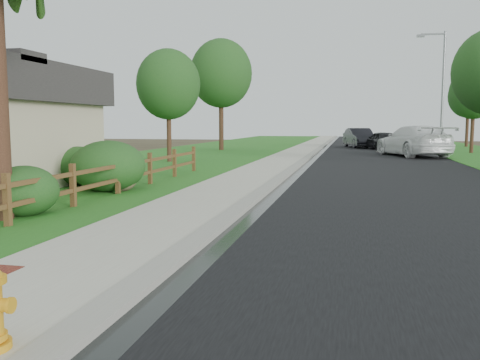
% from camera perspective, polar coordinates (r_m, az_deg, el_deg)
% --- Properties ---
extents(ground, '(120.00, 120.00, 0.00)m').
position_cam_1_polar(ground, '(6.78, -14.10, -11.41)').
color(ground, '#3A2F1F').
extents(road, '(8.00, 90.00, 0.02)m').
position_cam_1_polar(road, '(40.85, 14.72, 3.24)').
color(road, black).
rests_on(road, ground).
extents(curb, '(0.40, 90.00, 0.12)m').
position_cam_1_polar(curb, '(40.90, 8.83, 3.44)').
color(curb, gray).
rests_on(curb, ground).
extents(wet_gutter, '(0.50, 90.00, 0.00)m').
position_cam_1_polar(wet_gutter, '(40.88, 9.32, 3.38)').
color(wet_gutter, black).
rests_on(wet_gutter, road).
extents(sidewalk, '(2.20, 90.00, 0.10)m').
position_cam_1_polar(sidewalk, '(41.00, 7.01, 3.46)').
color(sidewalk, '#AFA898').
rests_on(sidewalk, ground).
extents(grass_strip, '(1.60, 90.00, 0.06)m').
position_cam_1_polar(grass_strip, '(41.22, 4.38, 3.48)').
color(grass_strip, '#1F5C1A').
rests_on(grass_strip, ground).
extents(lawn_near, '(9.00, 90.00, 0.04)m').
position_cam_1_polar(lawn_near, '(42.26, -2.64, 3.55)').
color(lawn_near, '#1F5C1A').
rests_on(lawn_near, ground).
extents(verge_far, '(6.00, 90.00, 0.04)m').
position_cam_1_polar(verge_far, '(41.71, 24.25, 2.96)').
color(verge_far, '#1F5C1A').
rests_on(verge_far, ground).
extents(ranch_fence, '(0.12, 16.92, 1.10)m').
position_cam_1_polar(ranch_fence, '(13.88, -15.74, 0.18)').
color(ranch_fence, '#463017').
rests_on(ranch_fence, ground).
extents(white_suv, '(4.71, 7.15, 1.92)m').
position_cam_1_polar(white_suv, '(33.95, 18.87, 4.17)').
color(white_suv, white).
rests_on(white_suv, road).
extents(dark_car_mid, '(3.03, 4.67, 1.48)m').
position_cam_1_polar(dark_car_mid, '(42.06, 15.61, 4.32)').
color(dark_car_mid, black).
rests_on(dark_car_mid, road).
extents(dark_car_far, '(2.99, 5.38, 1.68)m').
position_cam_1_polar(dark_car_far, '(45.29, 13.28, 4.63)').
color(dark_car_far, black).
rests_on(dark_car_far, road).
extents(streetlight, '(1.86, 0.26, 8.04)m').
position_cam_1_polar(streetlight, '(36.23, 21.60, 9.83)').
color(streetlight, gray).
rests_on(streetlight, ground).
extents(boulder, '(1.23, 1.04, 0.71)m').
position_cam_1_polar(boulder, '(15.74, -13.40, -0.03)').
color(boulder, brown).
rests_on(boulder, ground).
extents(shrub_a, '(1.94, 1.94, 1.13)m').
position_cam_1_polar(shrub_a, '(12.21, -23.09, -1.15)').
color(shrub_a, '#194819').
rests_on(shrub_a, ground).
extents(shrub_b, '(2.68, 2.68, 1.56)m').
position_cam_1_polar(shrub_b, '(15.79, -14.56, 1.51)').
color(shrub_b, '#194819').
rests_on(shrub_b, ground).
extents(shrub_c, '(2.43, 2.43, 1.33)m').
position_cam_1_polar(shrub_c, '(18.97, -17.47, 1.84)').
color(shrub_c, '#194819').
rests_on(shrub_c, ground).
extents(shrub_d, '(2.22, 2.22, 1.31)m').
position_cam_1_polar(shrub_d, '(17.70, -17.71, 1.50)').
color(shrub_d, '#194819').
rests_on(shrub_d, ground).
extents(tree_near_left, '(3.39, 3.39, 6.00)m').
position_cam_1_polar(tree_near_left, '(27.58, -8.06, 10.57)').
color(tree_near_left, '#331D15').
rests_on(tree_near_left, ground).
extents(tree_mid_left, '(4.79, 4.79, 8.56)m').
position_cam_1_polar(tree_mid_left, '(39.90, -2.14, 11.85)').
color(tree_mid_left, '#331D15').
rests_on(tree_mid_left, ground).
extents(tree_mid_right, '(3.34, 3.34, 6.05)m').
position_cam_1_polar(tree_mid_right, '(39.12, 24.80, 8.89)').
color(tree_mid_right, '#331D15').
rests_on(tree_mid_right, ground).
extents(tree_far_right, '(3.48, 3.48, 6.42)m').
position_cam_1_polar(tree_far_right, '(49.78, 24.28, 8.56)').
color(tree_far_right, '#331D15').
rests_on(tree_far_right, ground).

